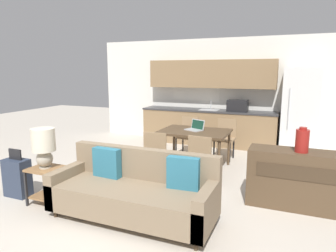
# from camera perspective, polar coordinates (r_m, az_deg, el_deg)

# --- Properties ---
(ground_plane) EXTENTS (20.00, 20.00, 0.00)m
(ground_plane) POSITION_cam_1_polar(r_m,az_deg,el_deg) (4.14, -9.19, -16.56)
(ground_plane) COLOR beige
(wall_back) EXTENTS (6.40, 0.07, 2.70)m
(wall_back) POSITION_cam_1_polar(r_m,az_deg,el_deg) (8.01, 8.31, 6.60)
(wall_back) COLOR silver
(wall_back) RESTS_ON ground_plane
(kitchen_counter) EXTENTS (3.44, 0.65, 2.15)m
(kitchen_counter) POSITION_cam_1_polar(r_m,az_deg,el_deg) (7.77, 7.79, 2.71)
(kitchen_counter) COLOR #8E704C
(kitchen_counter) RESTS_ON ground_plane
(refrigerator) EXTENTS (0.77, 0.75, 1.95)m
(refrigerator) POSITION_cam_1_polar(r_m,az_deg,el_deg) (7.39, 23.80, 2.56)
(refrigerator) COLOR white
(refrigerator) RESTS_ON ground_plane
(dining_table) EXTENTS (1.31, 0.97, 0.74)m
(dining_table) POSITION_cam_1_polar(r_m,az_deg,el_deg) (5.80, 5.04, -1.52)
(dining_table) COLOR brown
(dining_table) RESTS_ON ground_plane
(couch) EXTENTS (2.11, 0.80, 0.86)m
(couch) POSITION_cam_1_polar(r_m,az_deg,el_deg) (3.96, -6.30, -12.33)
(couch) COLOR #3D2D1E
(couch) RESTS_ON ground_plane
(side_table) EXTENTS (0.41, 0.41, 0.53)m
(side_table) POSITION_cam_1_polar(r_m,az_deg,el_deg) (4.65, -22.29, -9.42)
(side_table) COLOR olive
(side_table) RESTS_ON ground_plane
(table_lamp) EXTENTS (0.32, 0.32, 0.56)m
(table_lamp) POSITION_cam_1_polar(r_m,az_deg,el_deg) (4.50, -22.61, -3.35)
(table_lamp) COLOR #B2A893
(table_lamp) RESTS_ON side_table
(credenza) EXTENTS (1.29, 0.46, 0.80)m
(credenza) POSITION_cam_1_polar(r_m,az_deg,el_deg) (4.54, 23.27, -9.29)
(credenza) COLOR brown
(credenza) RESTS_ON ground_plane
(vase) EXTENTS (0.17, 0.17, 0.34)m
(vase) POSITION_cam_1_polar(r_m,az_deg,el_deg) (4.35, 24.19, -2.54)
(vase) COLOR maroon
(vase) RESTS_ON credenza
(dining_chair_near_right) EXTENTS (0.47, 0.47, 0.85)m
(dining_chair_near_right) POSITION_cam_1_polar(r_m,az_deg,el_deg) (4.97, 6.60, -5.85)
(dining_chair_near_right) COLOR #997A56
(dining_chair_near_right) RESTS_ON ground_plane
(dining_chair_far_left) EXTENTS (0.47, 0.47, 0.85)m
(dining_chair_far_left) POSITION_cam_1_polar(r_m,az_deg,el_deg) (6.72, 3.78, -1.52)
(dining_chair_far_left) COLOR #997A56
(dining_chair_far_left) RESTS_ON ground_plane
(dining_chair_near_left) EXTENTS (0.47, 0.47, 0.85)m
(dining_chair_near_left) POSITION_cam_1_polar(r_m,az_deg,el_deg) (5.24, -2.06, -4.92)
(dining_chair_near_left) COLOR #997A56
(dining_chair_near_left) RESTS_ON ground_plane
(dining_chair_far_right) EXTENTS (0.44, 0.44, 0.85)m
(dining_chair_far_right) POSITION_cam_1_polar(r_m,az_deg,el_deg) (6.56, 10.82, -1.98)
(dining_chair_far_right) COLOR #997A56
(dining_chair_far_right) RESTS_ON ground_plane
(laptop) EXTENTS (0.40, 0.37, 0.20)m
(laptop) POSITION_cam_1_polar(r_m,az_deg,el_deg) (5.85, 5.26, -0.30)
(laptop) COLOR #B7BABC
(laptop) RESTS_ON dining_table
(suitcase) EXTENTS (0.39, 0.22, 0.73)m
(suitcase) POSITION_cam_1_polar(r_m,az_deg,el_deg) (5.10, -26.78, -8.73)
(suitcase) COLOR #2D384C
(suitcase) RESTS_ON ground_plane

